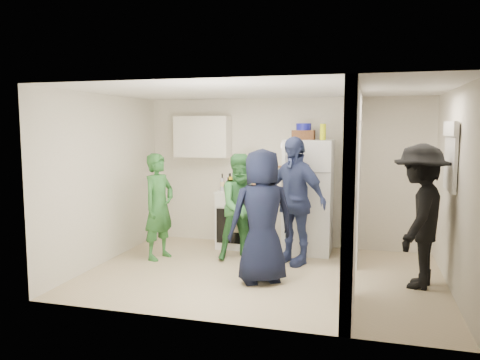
{
  "coord_description": "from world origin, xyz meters",
  "views": [
    {
      "loc": [
        1.37,
        -6.12,
        2.02
      ],
      "look_at": [
        -0.42,
        0.4,
        1.25
      ],
      "focal_mm": 35.0,
      "sensor_mm": 36.0,
      "label": 1
    }
  ],
  "objects_px": {
    "person_nook": "(420,216)",
    "person_denim": "(293,200)",
    "wicker_basket": "(304,135)",
    "yellow_cup_stack_top": "(323,132)",
    "fridge": "(308,196)",
    "blue_bowl": "(304,127)",
    "person_green_center": "(243,207)",
    "person_green_left": "(159,206)",
    "person_navy": "(262,216)",
    "stove": "(242,219)"
  },
  "relations": [
    {
      "from": "wicker_basket",
      "to": "person_green_left",
      "type": "xyz_separation_m",
      "value": [
        -2.05,
        -1.04,
        -1.08
      ]
    },
    {
      "from": "fridge",
      "to": "person_green_center",
      "type": "distance_m",
      "value": 1.15
    },
    {
      "from": "yellow_cup_stack_top",
      "to": "person_nook",
      "type": "bearing_deg",
      "value": -41.8
    },
    {
      "from": "wicker_basket",
      "to": "person_denim",
      "type": "distance_m",
      "value": 1.2
    },
    {
      "from": "blue_bowl",
      "to": "person_green_left",
      "type": "relative_size",
      "value": 0.15
    },
    {
      "from": "wicker_basket",
      "to": "yellow_cup_stack_top",
      "type": "distance_m",
      "value": 0.36
    },
    {
      "from": "person_green_center",
      "to": "person_navy",
      "type": "relative_size",
      "value": 0.93
    },
    {
      "from": "person_green_center",
      "to": "person_navy",
      "type": "distance_m",
      "value": 1.11
    },
    {
      "from": "blue_bowl",
      "to": "yellow_cup_stack_top",
      "type": "bearing_deg",
      "value": -25.11
    },
    {
      "from": "person_green_left",
      "to": "person_green_center",
      "type": "height_order",
      "value": "person_green_left"
    },
    {
      "from": "stove",
      "to": "fridge",
      "type": "bearing_deg",
      "value": -1.55
    },
    {
      "from": "stove",
      "to": "yellow_cup_stack_top",
      "type": "relative_size",
      "value": 3.83
    },
    {
      "from": "fridge",
      "to": "stove",
      "type": "bearing_deg",
      "value": 178.45
    },
    {
      "from": "stove",
      "to": "fridge",
      "type": "height_order",
      "value": "fridge"
    },
    {
      "from": "blue_bowl",
      "to": "person_navy",
      "type": "height_order",
      "value": "blue_bowl"
    },
    {
      "from": "person_green_center",
      "to": "wicker_basket",
      "type": "bearing_deg",
      "value": 7.41
    },
    {
      "from": "fridge",
      "to": "person_nook",
      "type": "height_order",
      "value": "person_nook"
    },
    {
      "from": "wicker_basket",
      "to": "blue_bowl",
      "type": "xyz_separation_m",
      "value": [
        0.0,
        0.0,
        0.13
      ]
    },
    {
      "from": "wicker_basket",
      "to": "blue_bowl",
      "type": "relative_size",
      "value": 1.46
    },
    {
      "from": "yellow_cup_stack_top",
      "to": "person_green_left",
      "type": "height_order",
      "value": "yellow_cup_stack_top"
    },
    {
      "from": "person_green_left",
      "to": "person_denim",
      "type": "xyz_separation_m",
      "value": [
        2.02,
        0.31,
        0.13
      ]
    },
    {
      "from": "blue_bowl",
      "to": "fridge",
      "type": "bearing_deg",
      "value": -26.57
    },
    {
      "from": "wicker_basket",
      "to": "yellow_cup_stack_top",
      "type": "bearing_deg",
      "value": -25.11
    },
    {
      "from": "person_green_left",
      "to": "person_navy",
      "type": "xyz_separation_m",
      "value": [
        1.76,
        -0.68,
        0.06
      ]
    },
    {
      "from": "yellow_cup_stack_top",
      "to": "person_green_center",
      "type": "distance_m",
      "value": 1.71
    },
    {
      "from": "fridge",
      "to": "person_denim",
      "type": "relative_size",
      "value": 0.96
    },
    {
      "from": "wicker_basket",
      "to": "blue_bowl",
      "type": "distance_m",
      "value": 0.13
    },
    {
      "from": "person_green_center",
      "to": "person_nook",
      "type": "xyz_separation_m",
      "value": [
        2.47,
        -0.61,
        0.1
      ]
    },
    {
      "from": "wicker_basket",
      "to": "blue_bowl",
      "type": "bearing_deg",
      "value": 0.0
    },
    {
      "from": "yellow_cup_stack_top",
      "to": "person_denim",
      "type": "relative_size",
      "value": 0.13
    },
    {
      "from": "stove",
      "to": "person_green_left",
      "type": "bearing_deg",
      "value": -135.72
    },
    {
      "from": "yellow_cup_stack_top",
      "to": "stove",
      "type": "bearing_deg",
      "value": 174.4
    },
    {
      "from": "wicker_basket",
      "to": "person_nook",
      "type": "distance_m",
      "value": 2.35
    },
    {
      "from": "person_green_left",
      "to": "person_navy",
      "type": "height_order",
      "value": "person_navy"
    },
    {
      "from": "person_green_left",
      "to": "person_navy",
      "type": "relative_size",
      "value": 0.93
    },
    {
      "from": "person_green_left",
      "to": "person_nook",
      "type": "xyz_separation_m",
      "value": [
        3.71,
        -0.3,
        0.1
      ]
    },
    {
      "from": "stove",
      "to": "fridge",
      "type": "distance_m",
      "value": 1.19
    },
    {
      "from": "person_green_left",
      "to": "yellow_cup_stack_top",
      "type": "bearing_deg",
      "value": -53.0
    },
    {
      "from": "wicker_basket",
      "to": "person_denim",
      "type": "bearing_deg",
      "value": -92.77
    },
    {
      "from": "person_green_left",
      "to": "blue_bowl",
      "type": "bearing_deg",
      "value": -46.69
    },
    {
      "from": "stove",
      "to": "wicker_basket",
      "type": "height_order",
      "value": "wicker_basket"
    },
    {
      "from": "fridge",
      "to": "person_green_center",
      "type": "xyz_separation_m",
      "value": [
        -0.91,
        -0.69,
        -0.1
      ]
    },
    {
      "from": "stove",
      "to": "person_navy",
      "type": "relative_size",
      "value": 0.55
    },
    {
      "from": "wicker_basket",
      "to": "person_nook",
      "type": "xyz_separation_m",
      "value": [
        1.66,
        -1.34,
        -0.98
      ]
    },
    {
      "from": "wicker_basket",
      "to": "person_denim",
      "type": "relative_size",
      "value": 0.19
    },
    {
      "from": "fridge",
      "to": "person_navy",
      "type": "xyz_separation_m",
      "value": [
        -0.39,
        -1.67,
        -0.03
      ]
    },
    {
      "from": "person_nook",
      "to": "person_denim",
      "type": "bearing_deg",
      "value": -93.79
    },
    {
      "from": "stove",
      "to": "person_green_center",
      "type": "distance_m",
      "value": 0.81
    },
    {
      "from": "stove",
      "to": "fridge",
      "type": "xyz_separation_m",
      "value": [
        1.11,
        -0.03,
        0.43
      ]
    },
    {
      "from": "blue_bowl",
      "to": "yellow_cup_stack_top",
      "type": "height_order",
      "value": "blue_bowl"
    }
  ]
}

